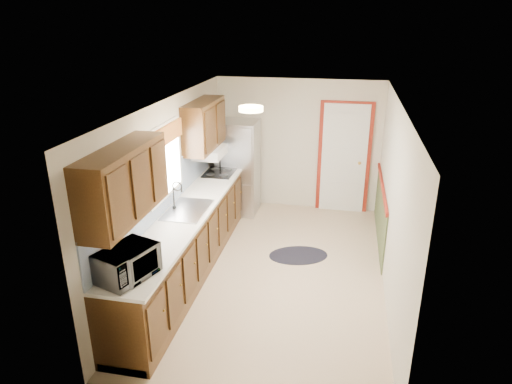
% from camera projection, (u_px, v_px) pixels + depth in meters
% --- Properties ---
extents(room_shell, '(3.20, 5.20, 2.52)m').
position_uv_depth(room_shell, '(276.00, 194.00, 6.08)').
color(room_shell, '#C7AE8C').
rests_on(room_shell, ground).
extents(kitchen_run, '(0.63, 4.00, 2.20)m').
position_uv_depth(kitchen_run, '(183.00, 221.00, 6.18)').
color(kitchen_run, '#38200C').
rests_on(kitchen_run, ground).
extents(back_wall_trim, '(1.12, 2.30, 2.08)m').
position_uv_depth(back_wall_trim, '(351.00, 169.00, 8.03)').
color(back_wall_trim, maroon).
rests_on(back_wall_trim, ground).
extents(ceiling_fixture, '(0.30, 0.30, 0.06)m').
position_uv_depth(ceiling_fixture, '(251.00, 109.00, 5.54)').
color(ceiling_fixture, '#FFD88C').
rests_on(ceiling_fixture, room_shell).
extents(microwave, '(0.50, 0.66, 0.40)m').
position_uv_depth(microwave, '(127.00, 260.00, 4.54)').
color(microwave, white).
rests_on(microwave, kitchen_run).
extents(refrigerator, '(0.71, 0.71, 1.70)m').
position_uv_depth(refrigerator, '(238.00, 167.00, 8.27)').
color(refrigerator, '#B7B7BC').
rests_on(refrigerator, ground).
extents(rug, '(1.02, 0.81, 0.01)m').
position_uv_depth(rug, '(298.00, 255.00, 6.95)').
color(rug, black).
rests_on(rug, ground).
extents(cooktop, '(0.48, 0.57, 0.02)m').
position_uv_depth(cooktop, '(219.00, 173.00, 7.67)').
color(cooktop, black).
rests_on(cooktop, kitchen_run).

